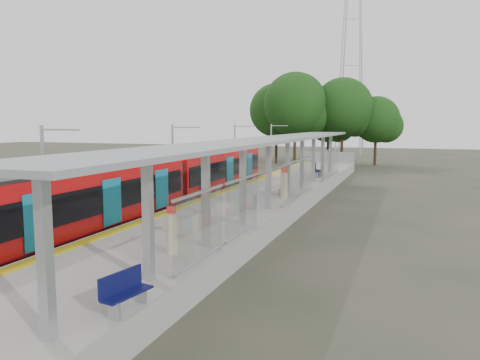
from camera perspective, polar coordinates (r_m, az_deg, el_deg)
name	(u,v)px	position (r m, az deg, el deg)	size (l,w,h in m)	color
ground	(45,331)	(14.02, -22.65, -16.61)	(200.00, 200.00, 0.00)	#474438
trackbed	(203,201)	(32.71, -4.49, -2.52)	(3.00, 70.00, 0.24)	#59544C
platform	(265,199)	(31.07, 3.08, -2.30)	(6.00, 50.00, 1.00)	gray
tactile_strip	(229,189)	(31.82, -1.31, -1.14)	(0.60, 50.00, 0.02)	gold
end_fence	(328,157)	(55.16, 10.68, 2.78)	(6.00, 0.10, 1.20)	#9EA0A5
train	(164,182)	(27.62, -9.21, -0.28)	(2.74, 27.60, 3.62)	black
canopy	(273,146)	(26.59, 4.05, 4.16)	(3.27, 38.00, 3.66)	#9EA0A5
pylon	(352,42)	(84.03, 13.51, 16.00)	(8.00, 4.00, 38.00)	#9EA0A5
tree_cluster	(317,110)	(62.21, 9.33, 8.40)	(19.67, 11.87, 11.92)	#382316
catenary_masts	(174,161)	(32.23, -8.06, 2.30)	(2.08, 48.16, 5.40)	#9EA0A5
bench_near	(125,290)	(11.83, -13.89, -12.89)	(0.67, 1.46, 0.96)	#0E114A
bench_mid	(283,186)	(29.58, 5.25, -0.72)	(0.82, 1.60, 1.05)	#0E114A
bench_far	(316,170)	(39.82, 9.20, 1.27)	(0.55, 1.71, 1.16)	#0E114A
info_pillar_near	(172,234)	(16.29, -8.31, -6.48)	(0.37, 0.37, 1.66)	#C7BE91
info_pillar_far	(284,186)	(27.83, 5.39, -0.70)	(0.41, 0.41, 1.84)	#C7BE91
litter_bin	(257,202)	(24.18, 2.13, -2.75)	(0.41, 0.41, 0.83)	#9EA0A5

